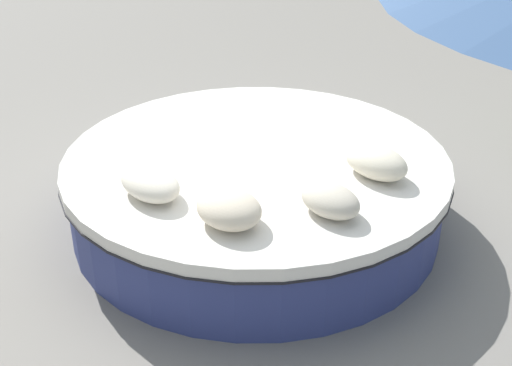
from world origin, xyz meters
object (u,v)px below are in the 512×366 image
Objects in this scene: throw_pillow_2 at (330,200)px; throw_pillow_3 at (376,162)px; round_bed at (256,189)px; throw_pillow_0 at (150,183)px; throw_pillow_1 at (229,209)px.

throw_pillow_2 is 0.87× the size of throw_pillow_3.
round_bed is 5.57× the size of throw_pillow_0.
throw_pillow_1 reaches higher than round_bed.
throw_pillow_2 is at bearing -140.92° from throw_pillow_0.
round_bed is at bearing -49.91° from throw_pillow_1.
throw_pillow_0 is 1.14× the size of throw_pillow_1.
throw_pillow_1 reaches higher than throw_pillow_0.
throw_pillow_3 is at bearing -119.58° from throw_pillow_0.
round_bed is 6.70× the size of throw_pillow_2.
throw_pillow_2 is 0.60m from throw_pillow_3.
throw_pillow_0 is (-0.01, 0.87, 0.36)m from round_bed.
throw_pillow_0 is at bearing 39.08° from throw_pillow_2.
round_bed is 0.97m from throw_pillow_2.
round_bed is 0.98m from throw_pillow_1.
round_bed is 0.93m from throw_pillow_3.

